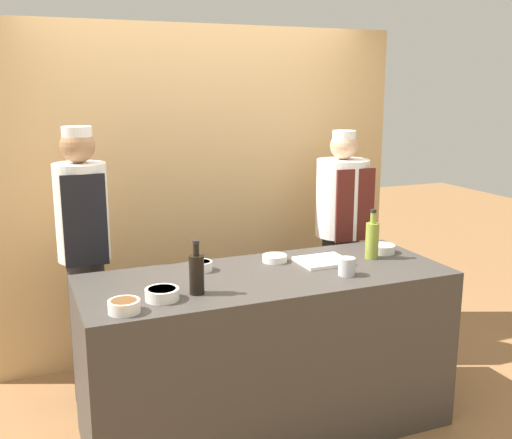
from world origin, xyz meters
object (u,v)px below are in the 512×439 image
(cup_steel, at_px, (347,267))
(chef_right, at_px, (341,237))
(sauce_bowl_orange, at_px, (201,265))
(cutting_board, at_px, (323,261))
(chef_left, at_px, (85,255))
(sauce_bowl_red, at_px, (382,248))
(sauce_bowl_purple, at_px, (275,258))
(sauce_bowl_white, at_px, (162,293))
(sauce_bowl_brown, at_px, (124,306))
(bottle_oil, at_px, (372,239))
(bottle_soy, at_px, (197,273))

(cup_steel, bearing_deg, chef_right, 61.31)
(sauce_bowl_orange, relative_size, cup_steel, 1.29)
(cutting_board, relative_size, chef_left, 0.17)
(sauce_bowl_red, height_order, sauce_bowl_purple, sauce_bowl_red)
(sauce_bowl_purple, height_order, chef_left, chef_left)
(sauce_bowl_white, distance_m, chef_left, 0.95)
(sauce_bowl_red, bearing_deg, sauce_bowl_purple, 173.64)
(sauce_bowl_brown, bearing_deg, sauce_bowl_white, 25.90)
(sauce_bowl_purple, height_order, bottle_oil, bottle_oil)
(sauce_bowl_white, relative_size, cutting_board, 0.57)
(cutting_board, height_order, chef_right, chef_right)
(bottle_oil, height_order, chef_left, chef_left)
(sauce_bowl_orange, bearing_deg, sauce_bowl_purple, 0.30)
(bottle_soy, distance_m, chef_right, 1.63)
(sauce_bowl_brown, xyz_separation_m, sauce_bowl_red, (1.69, 0.41, -0.00))
(cutting_board, relative_size, bottle_oil, 0.96)
(sauce_bowl_red, relative_size, cutting_board, 0.55)
(chef_left, bearing_deg, bottle_oil, -22.85)
(chef_right, bearing_deg, cup_steel, -118.69)
(sauce_bowl_white, bearing_deg, cutting_board, 13.94)
(sauce_bowl_white, distance_m, cup_steel, 1.04)
(sauce_bowl_purple, bearing_deg, bottle_soy, -148.31)
(bottle_soy, bearing_deg, sauce_bowl_purple, 31.69)
(sauce_bowl_white, relative_size, sauce_bowl_orange, 1.31)
(sauce_bowl_red, xyz_separation_m, cutting_board, (-0.45, -0.05, -0.02))
(sauce_bowl_red, bearing_deg, chef_right, 84.62)
(sauce_bowl_brown, height_order, chef_left, chef_left)
(sauce_bowl_red, bearing_deg, sauce_bowl_brown, -166.51)
(sauce_bowl_purple, relative_size, chef_left, 0.08)
(chef_left, bearing_deg, sauce_bowl_white, -73.85)
(sauce_bowl_red, bearing_deg, sauce_bowl_orange, 176.25)
(cutting_board, distance_m, bottle_soy, 0.89)
(cup_steel, bearing_deg, sauce_bowl_orange, 151.75)
(bottle_soy, bearing_deg, cup_steel, -1.62)
(sauce_bowl_red, relative_size, chef_left, 0.09)
(chef_right, bearing_deg, sauce_bowl_orange, -156.71)
(cup_steel, relative_size, chef_right, 0.06)
(sauce_bowl_white, height_order, bottle_oil, bottle_oil)
(sauce_bowl_red, xyz_separation_m, bottle_oil, (-0.13, -0.08, 0.09))
(bottle_soy, xyz_separation_m, bottle_oil, (1.17, 0.21, 0.01))
(sauce_bowl_brown, xyz_separation_m, chef_right, (1.75, 1.01, -0.08))
(bottle_soy, relative_size, bottle_oil, 0.92)
(sauce_bowl_red, bearing_deg, sauce_bowl_white, -168.35)
(sauce_bowl_orange, height_order, cup_steel, cup_steel)
(sauce_bowl_brown, relative_size, sauce_bowl_white, 0.89)
(cutting_board, height_order, cup_steel, cup_steel)
(cutting_board, bearing_deg, sauce_bowl_orange, 170.06)
(sauce_bowl_red, bearing_deg, bottle_oil, -148.85)
(sauce_bowl_white, relative_size, cup_steel, 1.68)
(sauce_bowl_purple, height_order, bottle_soy, bottle_soy)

